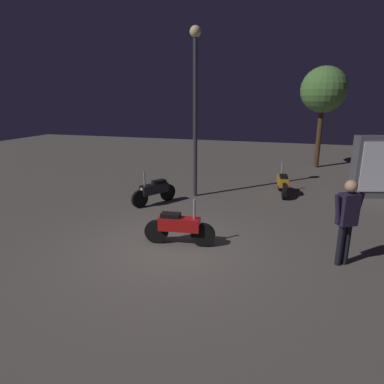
% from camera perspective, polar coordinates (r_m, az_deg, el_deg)
% --- Properties ---
extents(ground_plane, '(40.00, 40.00, 0.00)m').
position_cam_1_polar(ground_plane, '(7.55, -3.92, -9.87)').
color(ground_plane, '#605951').
extents(motorcycle_red_foreground, '(1.66, 0.41, 1.11)m').
position_cam_1_polar(motorcycle_red_foreground, '(7.61, -2.25, -6.05)').
color(motorcycle_red_foreground, black).
rests_on(motorcycle_red_foreground, ground_plane).
extents(motorcycle_black_parked_left, '(0.94, 1.47, 1.11)m').
position_cam_1_polar(motorcycle_black_parked_left, '(10.58, -6.56, 0.21)').
color(motorcycle_black_parked_left, black).
rests_on(motorcycle_black_parked_left, ground_plane).
extents(motorcycle_orange_parked_right, '(0.44, 1.66, 1.11)m').
position_cam_1_polar(motorcycle_orange_parked_right, '(11.97, 15.40, 1.57)').
color(motorcycle_orange_parked_right, black).
rests_on(motorcycle_orange_parked_right, ground_plane).
extents(person_rider_beside, '(0.62, 0.43, 1.78)m').
position_cam_1_polar(person_rider_beside, '(7.17, 25.33, -3.62)').
color(person_rider_beside, black).
rests_on(person_rider_beside, ground_plane).
extents(streetlamp_near, '(0.36, 0.36, 5.44)m').
position_cam_1_polar(streetlamp_near, '(11.05, 0.57, 16.62)').
color(streetlamp_near, '#38383D').
rests_on(streetlamp_near, ground_plane).
extents(tree_left_bg, '(2.11, 2.11, 4.75)m').
position_cam_1_polar(tree_left_bg, '(17.22, 21.87, 16.04)').
color(tree_left_bg, '#4C331E').
rests_on(tree_left_bg, ground_plane).
extents(kiosk_billboard, '(1.68, 0.93, 2.10)m').
position_cam_1_polar(kiosk_billboard, '(12.80, 29.48, 3.80)').
color(kiosk_billboard, '#595960').
rests_on(kiosk_billboard, ground_plane).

